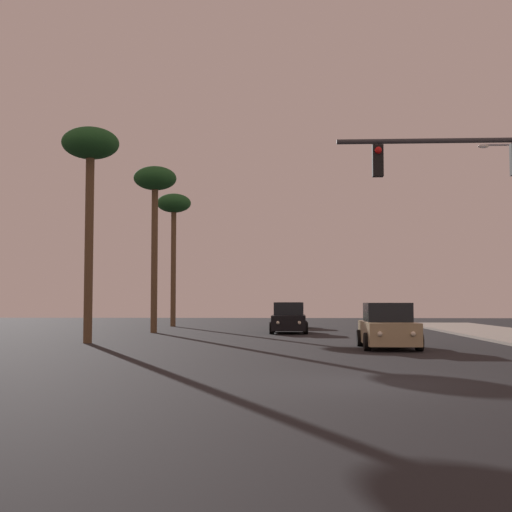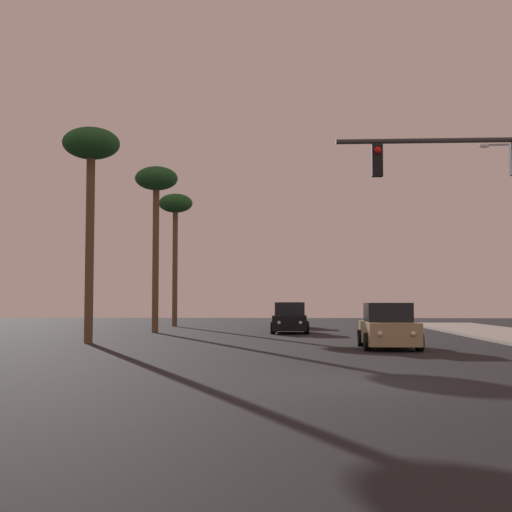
% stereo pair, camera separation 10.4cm
% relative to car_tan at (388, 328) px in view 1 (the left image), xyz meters
% --- Properties ---
extents(ground_plane, '(120.00, 120.00, 0.00)m').
position_rel_car_tan_xyz_m(ground_plane, '(-2.05, -11.26, -0.76)').
color(ground_plane, black).
extents(car_tan, '(2.04, 4.31, 1.68)m').
position_rel_car_tan_xyz_m(car_tan, '(0.00, 0.00, 0.00)').
color(car_tan, tan).
rests_on(car_tan, ground).
extents(car_green, '(2.04, 4.33, 1.68)m').
position_rel_car_tan_xyz_m(car_green, '(-3.70, 20.85, 0.00)').
color(car_green, '#195933').
rests_on(car_green, ground).
extents(car_black, '(2.04, 4.32, 1.68)m').
position_rel_car_tan_xyz_m(car_black, '(-3.69, 12.70, 0.00)').
color(car_black, black).
rests_on(car_black, ground).
extents(palm_tree_near, '(2.40, 2.40, 9.06)m').
position_rel_car_tan_xyz_m(palm_tree_near, '(-12.00, 2.74, 7.11)').
color(palm_tree_near, brown).
rests_on(palm_tree_near, ground).
extents(palm_tree_far, '(2.40, 2.40, 9.29)m').
position_rel_car_tan_xyz_m(palm_tree_far, '(-11.77, 22.74, 7.31)').
color(palm_tree_far, brown).
rests_on(palm_tree_far, ground).
extents(palm_tree_mid, '(2.40, 2.40, 9.30)m').
position_rel_car_tan_xyz_m(palm_tree_mid, '(-11.18, 12.74, 7.32)').
color(palm_tree_mid, brown).
rests_on(palm_tree_mid, ground).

